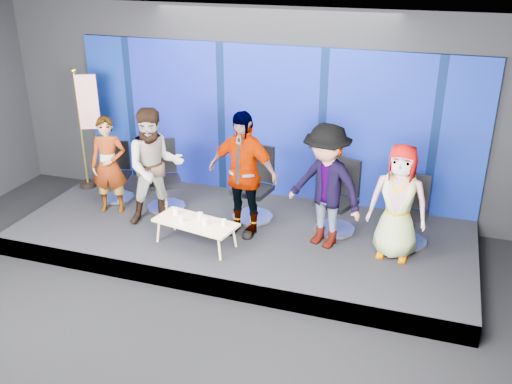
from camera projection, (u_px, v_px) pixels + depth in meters
ground at (173, 340)px, 6.90m from camera, size 10.00×10.00×0.00m
room_walls at (160, 150)px, 5.92m from camera, size 10.02×8.02×3.51m
riser at (243, 236)px, 9.01m from camera, size 7.00×3.00×0.30m
backdrop at (271, 123)px, 9.68m from camera, size 7.00×0.08×2.60m
chair_a at (117, 181)px, 9.86m from camera, size 0.69×0.69×0.99m
panelist_a at (109, 165)px, 9.21m from camera, size 0.67×0.53×1.61m
chair_b at (165, 187)px, 9.48m from camera, size 0.90×0.90×1.15m
panelist_b at (155, 167)px, 8.80m from camera, size 1.15×1.09×1.86m
chair_c at (254, 196)px, 9.12m from camera, size 0.77×0.77×1.19m
panelist_c at (242, 174)px, 8.44m from camera, size 1.19×0.64×1.93m
chair_d at (338, 208)px, 8.73m from camera, size 0.84×0.84×1.14m
panelist_d at (326, 186)px, 8.11m from camera, size 1.37×1.08×1.85m
chair_e at (410, 222)px, 8.39m from camera, size 0.62×0.62×1.03m
panelist_e at (398, 202)px, 7.83m from camera, size 0.85×0.59×1.67m
coffee_table at (196, 223)px, 8.32m from camera, size 1.30×0.74×0.38m
mug_a at (175, 211)px, 8.50m from camera, size 0.09×0.09×0.10m
mug_b at (181, 219)px, 8.27m from camera, size 0.08×0.08×0.09m
mug_c at (200, 216)px, 8.34m from camera, size 0.09×0.09×0.11m
mug_d at (205, 222)px, 8.19m from camera, size 0.09×0.09×0.11m
mug_e at (223, 222)px, 8.18m from camera, size 0.08×0.08×0.09m
flag_stand at (87, 126)px, 10.00m from camera, size 0.48×0.31×2.18m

